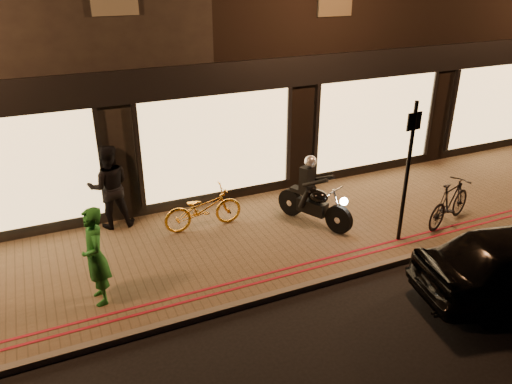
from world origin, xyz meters
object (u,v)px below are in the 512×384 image
motorcycle (313,198)px  person_green (95,256)px  sign_post (408,166)px  bicycle_gold (203,209)px

motorcycle → person_green: size_ratio=1.02×
sign_post → motorcycle: bearing=132.7°
bicycle_gold → person_green: size_ratio=0.99×
person_green → motorcycle: bearing=97.3°
person_green → sign_post: bearing=81.7°
bicycle_gold → person_green: 3.08m
motorcycle → sign_post: (1.30, -1.41, 1.06)m
sign_post → person_green: sign_post is taller
motorcycle → person_green: person_green is taller
motorcycle → person_green: 4.89m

